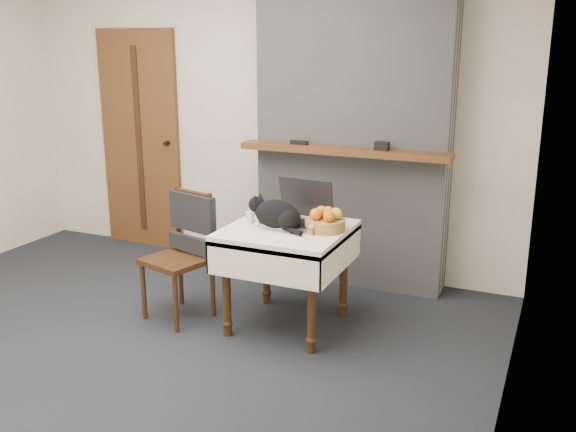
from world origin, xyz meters
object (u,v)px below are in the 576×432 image
object	(u,v)px
door	(141,140)
laptop	(299,213)
cat	(277,215)
chair	(186,237)
pill_bottle	(311,230)
fruit_basket	(325,221)
cream_jar	(250,217)
side_table	(287,244)

from	to	relation	value
door	laptop	distance (m)	2.28
cat	chair	world-z (taller)	cat
door	chair	xyz separation A→B (m)	(1.27, -1.24, -0.43)
pill_bottle	fruit_basket	bearing A→B (deg)	73.43
cat	chair	distance (m)	0.72
pill_bottle	chair	distance (m)	0.95
cream_jar	pill_bottle	size ratio (longest dim) A/B	1.13
cream_jar	fruit_basket	world-z (taller)	fruit_basket
fruit_basket	door	bearing A→B (deg)	153.95
cream_jar	chair	world-z (taller)	chair
cat	laptop	bearing A→B (deg)	67.40
side_table	cream_jar	world-z (taller)	cream_jar
cream_jar	pill_bottle	world-z (taller)	cream_jar
side_table	cat	world-z (taller)	cat
cream_jar	laptop	bearing A→B (deg)	20.22
chair	fruit_basket	bearing A→B (deg)	24.28
laptop	fruit_basket	xyz separation A→B (m)	(0.22, -0.07, -0.01)
cat	pill_bottle	size ratio (longest dim) A/B	6.76
laptop	cat	xyz separation A→B (m)	(-0.09, -0.16, 0.02)
cat	pill_bottle	xyz separation A→B (m)	(0.26, -0.05, -0.06)
door	side_table	distance (m)	2.34
side_table	chair	world-z (taller)	chair
door	cream_jar	size ratio (longest dim) A/B	26.84
laptop	pill_bottle	xyz separation A→B (m)	(0.17, -0.21, -0.04)
side_table	laptop	distance (m)	0.23
pill_bottle	fruit_basket	xyz separation A→B (m)	(0.04, 0.14, 0.03)
laptop	cream_jar	bearing A→B (deg)	-153.57
cream_jar	cat	bearing A→B (deg)	-12.05
fruit_basket	side_table	bearing A→B (deg)	-168.91
side_table	pill_bottle	distance (m)	0.27
door	laptop	xyz separation A→B (m)	(2.03, -1.02, -0.23)
side_table	cat	distance (m)	0.22
laptop	fruit_basket	size ratio (longest dim) A/B	1.65
door	laptop	size ratio (longest dim) A/B	4.61
cat	fruit_basket	distance (m)	0.32
side_table	fruit_basket	world-z (taller)	fruit_basket
door	chair	bearing A→B (deg)	-44.49
side_table	laptop	xyz separation A→B (m)	(0.04, 0.12, 0.19)
side_table	fruit_basket	size ratio (longest dim) A/B	2.96
laptop	fruit_basket	bearing A→B (deg)	-12.68
laptop	chair	world-z (taller)	laptop
side_table	door	bearing A→B (deg)	150.11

